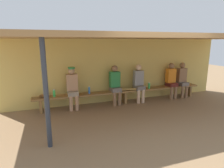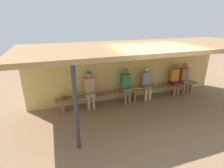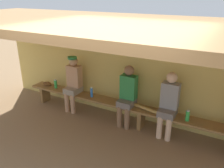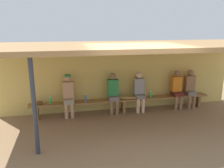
# 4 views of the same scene
# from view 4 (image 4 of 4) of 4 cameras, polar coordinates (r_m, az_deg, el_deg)

# --- Properties ---
(ground_plane) EXTENTS (24.00, 24.00, 0.00)m
(ground_plane) POSITION_cam_4_polar(r_m,az_deg,el_deg) (6.39, 6.37, -11.86)
(ground_plane) COLOR #8C6D4C
(back_wall) EXTENTS (8.00, 0.20, 2.20)m
(back_wall) POSITION_cam_4_polar(r_m,az_deg,el_deg) (7.84, 2.05, 1.74)
(back_wall) COLOR #D8BC60
(back_wall) RESTS_ON ground
(dugout_roof) EXTENTS (8.00, 2.80, 0.12)m
(dugout_roof) POSITION_cam_4_polar(r_m,az_deg,el_deg) (6.42, 4.97, 9.37)
(dugout_roof) COLOR #9E7547
(dugout_roof) RESTS_ON back_wall
(support_post) EXTENTS (0.10, 0.10, 2.20)m
(support_post) POSITION_cam_4_polar(r_m,az_deg,el_deg) (5.21, -18.81, -5.62)
(support_post) COLOR #2D333D
(support_post) RESTS_ON ground
(bench) EXTENTS (6.00, 0.36, 0.46)m
(bench) POSITION_cam_4_polar(r_m,az_deg,el_deg) (7.62, 2.82, -4.23)
(bench) COLOR olive
(bench) RESTS_ON ground
(player_leftmost) EXTENTS (0.34, 0.42, 1.34)m
(player_leftmost) POSITION_cam_4_polar(r_m,az_deg,el_deg) (7.44, 0.30, -1.90)
(player_leftmost) COLOR slate
(player_leftmost) RESTS_ON ground
(player_with_sunglasses) EXTENTS (0.34, 0.42, 1.34)m
(player_with_sunglasses) POSITION_cam_4_polar(r_m,az_deg,el_deg) (7.28, -10.80, -2.39)
(player_with_sunglasses) COLOR gray
(player_with_sunglasses) RESTS_ON ground
(player_in_blue) EXTENTS (0.34, 0.42, 1.34)m
(player_in_blue) POSITION_cam_4_polar(r_m,az_deg,el_deg) (8.20, 15.88, -0.92)
(player_in_blue) COLOR #591E19
(player_in_blue) RESTS_ON ground
(player_in_red) EXTENTS (0.34, 0.42, 1.34)m
(player_in_red) POSITION_cam_4_polar(r_m,az_deg,el_deg) (8.44, 18.89, -0.72)
(player_in_red) COLOR slate
(player_in_red) RESTS_ON ground
(player_near_post) EXTENTS (0.34, 0.42, 1.34)m
(player_near_post) POSITION_cam_4_polar(r_m,az_deg,el_deg) (7.67, 6.81, -1.50)
(player_near_post) COLOR slate
(player_near_post) RESTS_ON ground
(water_bottle_orange) EXTENTS (0.07, 0.07, 0.22)m
(water_bottle_orange) POSITION_cam_4_polar(r_m,az_deg,el_deg) (7.81, 9.60, -2.59)
(water_bottle_orange) COLOR green
(water_bottle_orange) RESTS_ON bench
(water_bottle_green) EXTENTS (0.08, 0.08, 0.23)m
(water_bottle_green) POSITION_cam_4_polar(r_m,az_deg,el_deg) (7.34, -15.15, -3.95)
(water_bottle_green) COLOR green
(water_bottle_green) RESTS_ON bench
(water_bottle_clear) EXTENTS (0.06, 0.06, 0.24)m
(water_bottle_clear) POSITION_cam_4_polar(r_m,az_deg,el_deg) (7.34, -6.60, -3.48)
(water_bottle_clear) COLOR blue
(water_bottle_clear) RESTS_ON bench
(baseball_glove_tan) EXTENTS (0.27, 0.21, 0.09)m
(baseball_glove_tan) POSITION_cam_4_polar(r_m,az_deg,el_deg) (7.42, -17.61, -4.45)
(baseball_glove_tan) COLOR brown
(baseball_glove_tan) RESTS_ON bench
(baseball_bat) EXTENTS (0.88, 0.25, 0.07)m
(baseball_bat) POSITION_cam_4_polar(r_m,az_deg,el_deg) (7.58, 2.68, -3.48)
(baseball_bat) COLOR tan
(baseball_bat) RESTS_ON bench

